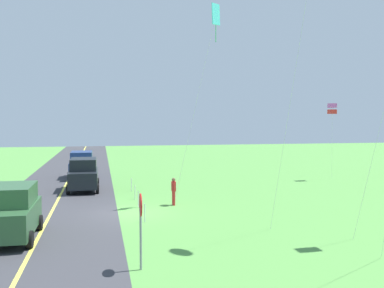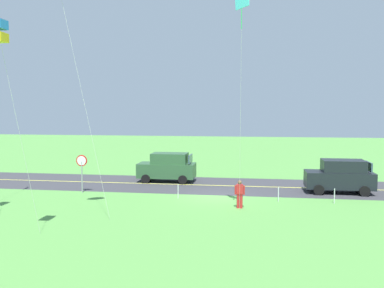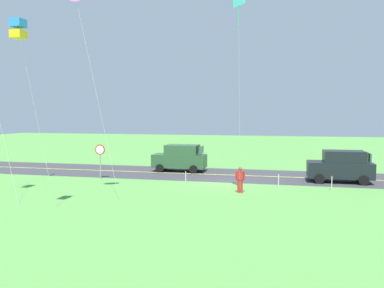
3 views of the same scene
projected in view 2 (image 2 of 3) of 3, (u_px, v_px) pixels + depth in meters
name	position (u px, v px, depth m)	size (l,w,h in m)	color
ground_plane	(215.00, 198.00, 26.07)	(120.00, 120.00, 0.10)	#549342
asphalt_road	(220.00, 186.00, 30.01)	(120.00, 7.00, 0.00)	#38383D
road_centre_stripe	(220.00, 186.00, 30.01)	(120.00, 0.16, 0.00)	#E5E04C
car_suv_foreground	(168.00, 167.00, 31.57)	(4.40, 2.12, 2.24)	#2D5633
car_parked_west_near	(340.00, 176.00, 27.29)	(4.40, 2.12, 2.24)	black
stop_sign	(82.00, 166.00, 27.36)	(0.76, 0.08, 2.56)	gray
person_adult_near	(240.00, 193.00, 23.03)	(0.58, 0.22, 1.60)	red
kite_red_low	(242.00, 1.00, 19.73)	(0.76, 2.89, 11.74)	silver
fence_post_0	(334.00, 196.00, 24.27)	(0.05, 0.05, 0.90)	silver
fence_post_1	(278.00, 194.00, 24.76)	(0.05, 0.05, 0.90)	silver
fence_post_2	(238.00, 193.00, 25.12)	(0.05, 0.05, 0.90)	silver
fence_post_3	(178.00, 191.00, 25.68)	(0.05, 0.05, 0.90)	silver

